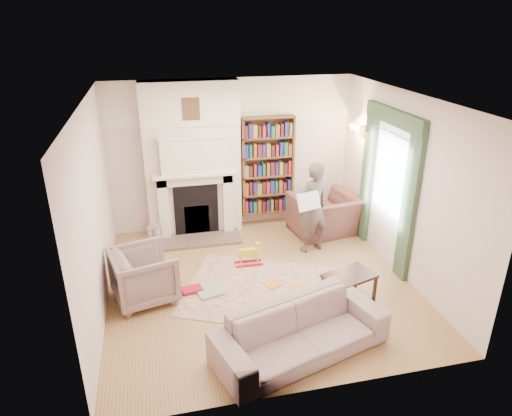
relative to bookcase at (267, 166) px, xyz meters
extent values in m
plane|color=olive|center=(-0.65, -2.12, -1.18)|extent=(4.50, 4.50, 0.00)
plane|color=white|center=(-0.65, -2.12, 1.62)|extent=(4.50, 4.50, 0.00)
plane|color=silver|center=(-0.65, 0.13, 0.22)|extent=(4.50, 0.00, 4.50)
plane|color=silver|center=(-0.65, -4.37, 0.22)|extent=(4.50, 0.00, 4.50)
plane|color=silver|center=(-2.90, -2.12, 0.22)|extent=(0.00, 4.50, 4.50)
plane|color=silver|center=(1.60, -2.12, 0.22)|extent=(0.00, 4.50, 4.50)
cube|color=silver|center=(-1.40, -0.04, 0.22)|extent=(1.70, 0.35, 2.80)
cube|color=silver|center=(-1.40, -0.33, 0.04)|extent=(1.47, 0.24, 0.05)
cube|color=black|center=(-1.40, -0.24, -0.68)|extent=(0.80, 0.06, 0.96)
cube|color=silver|center=(-1.40, -0.31, 0.38)|extent=(1.15, 0.18, 0.62)
cube|color=brown|center=(0.00, 0.00, 0.00)|extent=(1.00, 0.24, 1.85)
cube|color=silver|center=(1.58, -1.72, 0.27)|extent=(0.02, 0.90, 1.30)
cube|color=#2C442D|center=(1.55, -2.42, 0.02)|extent=(0.07, 0.32, 2.40)
cube|color=#2C442D|center=(1.55, -1.02, 0.02)|extent=(0.07, 0.32, 2.40)
cube|color=#2C442D|center=(1.54, -1.72, 1.20)|extent=(0.09, 1.70, 0.24)
cube|color=beige|center=(-0.61, -2.35, -1.17)|extent=(2.85, 2.58, 0.01)
imported|color=#4B2828|center=(0.92, -0.68, -0.80)|extent=(1.29, 1.17, 0.75)
imported|color=gray|center=(-2.35, -2.15, -0.79)|extent=(1.03, 1.02, 0.78)
imported|color=#A99F8B|center=(-0.53, -3.75, -0.86)|extent=(2.29, 1.43, 0.62)
imported|color=#504340|center=(0.47, -1.28, -0.37)|extent=(0.67, 0.54, 1.61)
cube|color=silver|center=(0.32, -1.48, -0.16)|extent=(0.44, 0.24, 0.29)
cylinder|color=#B8BCC1|center=(-2.17, -0.88, -0.90)|extent=(0.29, 0.29, 0.55)
cube|color=#D2C84A|center=(-1.44, -2.21, -1.15)|extent=(0.45, 0.45, 0.03)
cube|color=maroon|center=(-1.69, -2.14, -1.14)|extent=(0.33, 0.25, 0.05)
cube|color=red|center=(-0.12, -2.44, -1.16)|extent=(0.25, 0.19, 0.02)
cube|color=red|center=(-0.57, -2.68, -1.16)|extent=(0.30, 0.28, 0.02)
cube|color=red|center=(-0.46, -2.25, -1.16)|extent=(0.30, 0.27, 0.02)
camera|label=1|loc=(-2.05, -7.97, 2.65)|focal=32.00mm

